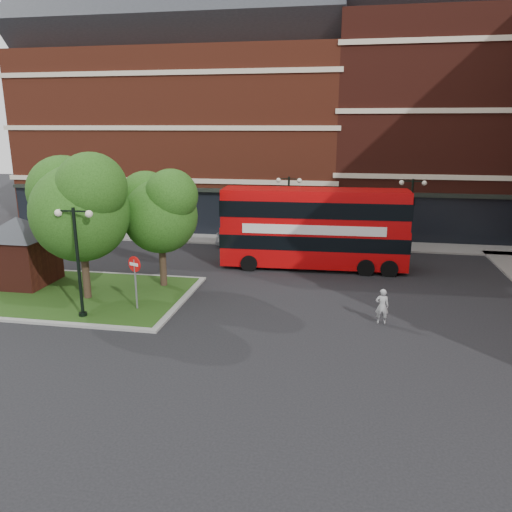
% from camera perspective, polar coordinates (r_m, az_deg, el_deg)
% --- Properties ---
extents(ground, '(120.00, 120.00, 0.00)m').
position_cam_1_polar(ground, '(21.43, -6.27, -8.30)').
color(ground, black).
rests_on(ground, ground).
extents(pavement_far, '(44.00, 3.00, 0.12)m').
position_cam_1_polar(pavement_far, '(36.79, 0.91, 1.74)').
color(pavement_far, slate).
rests_on(pavement_far, ground).
extents(terrace_far_left, '(26.00, 12.00, 14.00)m').
position_cam_1_polar(terrace_far_left, '(45.04, -7.82, 12.93)').
color(terrace_far_left, maroon).
rests_on(terrace_far_left, ground).
extents(terrace_far_right, '(18.00, 12.00, 16.00)m').
position_cam_1_polar(terrace_far_right, '(43.67, 21.66, 13.31)').
color(terrace_far_right, '#471911').
rests_on(terrace_far_right, ground).
extents(traffic_island, '(12.60, 7.60, 0.15)m').
position_cam_1_polar(traffic_island, '(27.13, -20.92, -4.04)').
color(traffic_island, gray).
rests_on(traffic_island, ground).
extents(kiosk, '(6.51, 6.51, 3.60)m').
position_cam_1_polar(kiosk, '(28.97, -25.44, 1.28)').
color(kiosk, '#471911').
rests_on(kiosk, traffic_island).
extents(tree_island_west, '(5.40, 4.71, 7.21)m').
position_cam_1_polar(tree_island_west, '(24.99, -19.63, 5.71)').
color(tree_island_west, '#2D2116').
rests_on(tree_island_west, ground).
extents(tree_island_east, '(4.46, 3.90, 6.29)m').
position_cam_1_polar(tree_island_east, '(26.01, -11.02, 5.39)').
color(tree_island_east, '#2D2116').
rests_on(tree_island_east, ground).
extents(lamp_island, '(1.72, 0.36, 5.00)m').
position_cam_1_polar(lamp_island, '(22.81, -19.71, -0.16)').
color(lamp_island, black).
rests_on(lamp_island, ground).
extents(lamp_far_left, '(1.72, 0.36, 5.00)m').
position_cam_1_polar(lamp_far_left, '(34.04, 3.72, 5.40)').
color(lamp_far_left, black).
rests_on(lamp_far_left, ground).
extents(lamp_far_right, '(1.72, 0.36, 5.00)m').
position_cam_1_polar(lamp_far_right, '(34.10, 17.25, 4.78)').
color(lamp_far_right, black).
rests_on(lamp_far_right, ground).
extents(bus, '(10.96, 2.86, 4.16)m').
position_cam_1_polar(bus, '(29.71, 6.63, 3.75)').
color(bus, '#B50708').
rests_on(bus, ground).
extents(woman, '(0.57, 0.38, 1.57)m').
position_cam_1_polar(woman, '(22.29, 14.20, -5.58)').
color(woman, '#969699').
rests_on(woman, ground).
extents(car_silver, '(4.20, 1.73, 1.42)m').
position_cam_1_polar(car_silver, '(34.88, -1.11, 2.12)').
color(car_silver, '#9FA1A6').
rests_on(car_silver, ground).
extents(car_white, '(4.89, 2.25, 1.55)m').
position_cam_1_polar(car_white, '(35.69, 11.80, 2.20)').
color(car_white, white).
rests_on(car_white, ground).
extents(no_entry_sign, '(0.69, 0.34, 2.63)m').
position_cam_1_polar(no_entry_sign, '(23.28, -13.67, -1.84)').
color(no_entry_sign, slate).
rests_on(no_entry_sign, ground).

